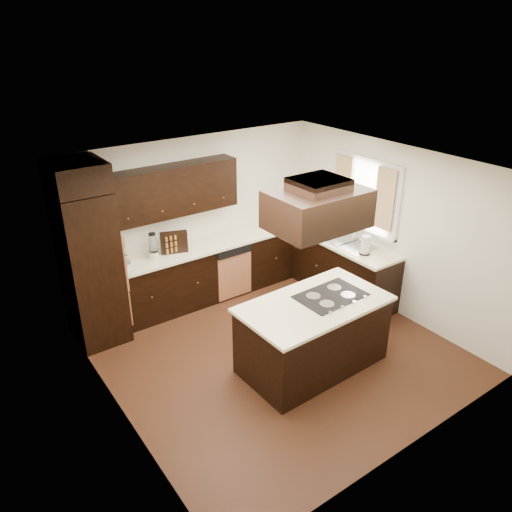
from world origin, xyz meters
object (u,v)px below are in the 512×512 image
range_hood (317,209)px  spice_rack (174,242)px  oven_column (91,268)px  island (313,336)px

range_hood → spice_rack: size_ratio=2.69×
range_hood → spice_rack: 2.65m
oven_column → spice_rack: oven_column is taller
island → range_hood: 1.72m
spice_rack → oven_column: bearing=-157.1°
oven_column → spice_rack: 1.25m
island → range_hood: range_hood is taller
range_hood → spice_rack: (-0.62, 2.34, -1.08)m
island → range_hood: bearing=-149.4°
island → spice_rack: 2.47m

